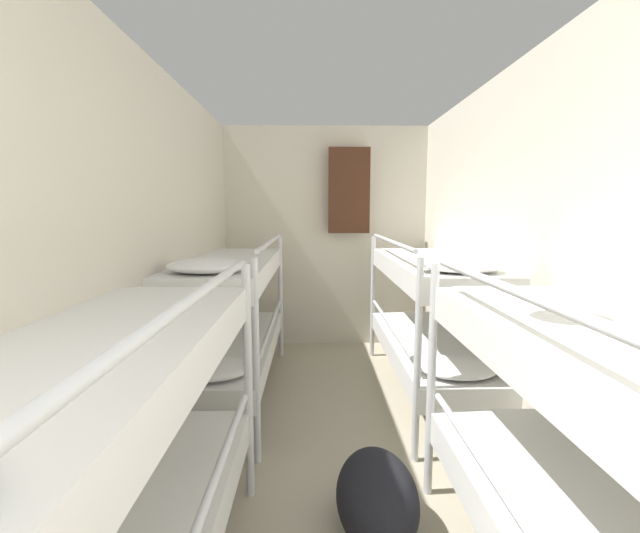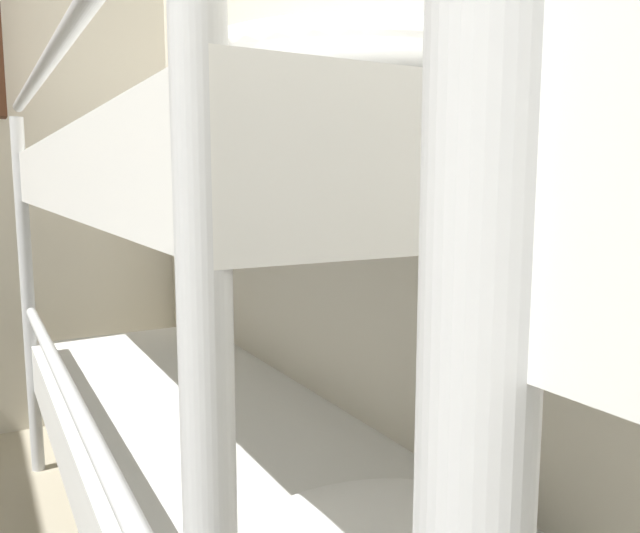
{
  "view_description": "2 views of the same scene",
  "coord_description": "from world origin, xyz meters",
  "px_view_note": "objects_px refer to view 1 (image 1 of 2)",
  "views": [
    {
      "loc": [
        -0.14,
        0.36,
        1.51
      ],
      "look_at": [
        -0.09,
        3.36,
        1.12
      ],
      "focal_mm": 24.0,
      "sensor_mm": 36.0,
      "label": 1
    },
    {
      "loc": [
        0.32,
        2.32,
        1.03
      ],
      "look_at": [
        0.66,
        2.93,
        0.94
      ],
      "focal_mm": 35.0,
      "sensor_mm": 36.0,
      "label": 2
    }
  ],
  "objects_px": {
    "bunk_stack_left_far": "(231,311)",
    "hanging_coat": "(349,191)",
    "bunk_stack_left_near": "(82,495)",
    "duffel_bag": "(377,497)",
    "bunk_stack_right_near": "(638,489)",
    "bunk_stack_right_far": "(429,310)"
  },
  "relations": [
    {
      "from": "bunk_stack_left_far",
      "to": "bunk_stack_right_far",
      "type": "relative_size",
      "value": 1.0
    },
    {
      "from": "bunk_stack_left_near",
      "to": "duffel_bag",
      "type": "xyz_separation_m",
      "value": [
        0.94,
        0.71,
        -0.54
      ]
    },
    {
      "from": "bunk_stack_left_far",
      "to": "hanging_coat",
      "type": "relative_size",
      "value": 2.17
    },
    {
      "from": "bunk_stack_right_near",
      "to": "bunk_stack_left_far",
      "type": "relative_size",
      "value": 1.0
    },
    {
      "from": "bunk_stack_left_far",
      "to": "hanging_coat",
      "type": "xyz_separation_m",
      "value": [
        1.03,
        1.32,
        1.0
      ]
    },
    {
      "from": "bunk_stack_left_near",
      "to": "bunk_stack_right_near",
      "type": "distance_m",
      "value": 1.57
    },
    {
      "from": "hanging_coat",
      "to": "bunk_stack_right_near",
      "type": "bearing_deg",
      "value": -81.24
    },
    {
      "from": "bunk_stack_right_near",
      "to": "bunk_stack_left_near",
      "type": "bearing_deg",
      "value": 180.0
    },
    {
      "from": "bunk_stack_right_near",
      "to": "bunk_stack_right_far",
      "type": "bearing_deg",
      "value": 90.0
    },
    {
      "from": "bunk_stack_right_near",
      "to": "hanging_coat",
      "type": "relative_size",
      "value": 2.17
    },
    {
      "from": "bunk_stack_left_far",
      "to": "bunk_stack_right_near",
      "type": "bearing_deg",
      "value": -54.48
    },
    {
      "from": "bunk_stack_left_near",
      "to": "bunk_stack_right_far",
      "type": "height_order",
      "value": "same"
    },
    {
      "from": "bunk_stack_left_far",
      "to": "duffel_bag",
      "type": "relative_size",
      "value": 3.39
    },
    {
      "from": "bunk_stack_left_near",
      "to": "hanging_coat",
      "type": "distance_m",
      "value": 3.8
    },
    {
      "from": "bunk_stack_right_far",
      "to": "duffel_bag",
      "type": "relative_size",
      "value": 3.39
    },
    {
      "from": "bunk_stack_left_near",
      "to": "duffel_bag",
      "type": "relative_size",
      "value": 3.39
    },
    {
      "from": "bunk_stack_left_near",
      "to": "bunk_stack_right_near",
      "type": "height_order",
      "value": "same"
    },
    {
      "from": "bunk_stack_left_near",
      "to": "duffel_bag",
      "type": "distance_m",
      "value": 1.3
    },
    {
      "from": "bunk_stack_right_near",
      "to": "bunk_stack_right_far",
      "type": "height_order",
      "value": "same"
    },
    {
      "from": "bunk_stack_right_near",
      "to": "hanging_coat",
      "type": "distance_m",
      "value": 3.7
    },
    {
      "from": "duffel_bag",
      "to": "hanging_coat",
      "type": "distance_m",
      "value": 3.2
    },
    {
      "from": "bunk_stack_left_near",
      "to": "hanging_coat",
      "type": "relative_size",
      "value": 2.17
    }
  ]
}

